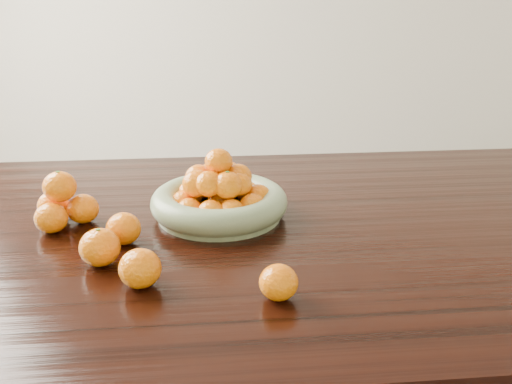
{
  "coord_description": "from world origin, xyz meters",
  "views": [
    {
      "loc": [
        -0.15,
        -1.06,
        1.21
      ],
      "look_at": [
        -0.05,
        -0.02,
        0.83
      ],
      "focal_mm": 40.0,
      "sensor_mm": 36.0,
      "label": 1
    }
  ],
  "objects": [
    {
      "name": "orange_pyramid",
      "position": [
        -0.43,
        0.04,
        0.79
      ],
      "size": [
        0.13,
        0.13,
        0.11
      ],
      "rotation": [
        0.0,
        0.0,
        -0.36
      ],
      "color": "orange",
      "rests_on": "dining_table"
    },
    {
      "name": "fruit_bowl",
      "position": [
        -0.12,
        0.06,
        0.79
      ],
      "size": [
        0.29,
        0.29,
        0.15
      ],
      "rotation": [
        0.0,
        0.0,
        -0.18
      ],
      "color": "gray",
      "rests_on": "dining_table"
    },
    {
      "name": "loose_orange_3",
      "position": [
        -0.3,
        -0.06,
        0.78
      ],
      "size": [
        0.07,
        0.07,
        0.06
      ],
      "primitive_type": "ellipsoid",
      "color": "orange",
      "rests_on": "dining_table"
    },
    {
      "name": "loose_orange_2",
      "position": [
        -0.04,
        -0.29,
        0.78
      ],
      "size": [
        0.06,
        0.06,
        0.06
      ],
      "primitive_type": "ellipsoid",
      "color": "orange",
      "rests_on": "dining_table"
    },
    {
      "name": "loose_orange_0",
      "position": [
        -0.33,
        -0.14,
        0.78
      ],
      "size": [
        0.07,
        0.07,
        0.07
      ],
      "primitive_type": "ellipsoid",
      "color": "orange",
      "rests_on": "dining_table"
    },
    {
      "name": "loose_orange_1",
      "position": [
        -0.25,
        -0.23,
        0.78
      ],
      "size": [
        0.07,
        0.07,
        0.06
      ],
      "primitive_type": "ellipsoid",
      "color": "orange",
      "rests_on": "dining_table"
    },
    {
      "name": "dining_table",
      "position": [
        0.0,
        0.0,
        0.66
      ],
      "size": [
        2.0,
        1.0,
        0.75
      ],
      "color": "black",
      "rests_on": "ground"
    }
  ]
}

